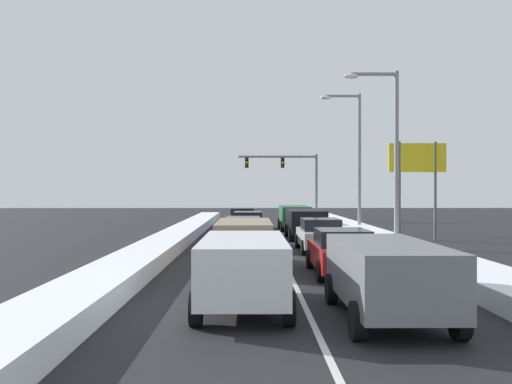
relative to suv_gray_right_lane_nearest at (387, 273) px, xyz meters
name	(u,v)px	position (x,y,z in m)	size (l,w,h in m)	color
ground_plane	(281,254)	(-1.64, 12.54, -1.02)	(123.88, 123.88, 0.00)	black
lane_stripe_between_right_lane_and_center_lane	(276,243)	(-1.64, 17.31, -1.01)	(0.14, 52.41, 0.01)	silver
snow_bank_right_shoulder	(377,238)	(3.66, 17.31, -0.75)	(2.15, 52.41, 0.54)	white
snow_bank_left_shoulder	(175,238)	(-6.94, 17.31, -0.72)	(1.79, 52.41, 0.59)	white
suv_gray_right_lane_nearest	(387,273)	(0.00, 0.00, 0.00)	(2.16, 4.90, 1.67)	slate
sedan_red_right_lane_second	(342,252)	(0.06, 6.42, -0.25)	(2.00, 4.50, 1.51)	maroon
sedan_silver_right_lane_third	(320,235)	(0.20, 13.38, -0.25)	(2.00, 4.50, 1.51)	#B7BABF
suv_black_right_lane_fourth	(306,221)	(0.18, 19.89, 0.00)	(2.16, 4.90, 1.67)	black
suv_green_right_lane_fifth	(295,216)	(0.09, 26.86, 0.00)	(2.16, 4.90, 1.67)	#1E5633
suv_white_center_lane_nearest	(244,266)	(-3.12, 1.11, 0.00)	(2.16, 4.90, 1.67)	silver
suv_tan_center_lane_second	(244,239)	(-3.20, 8.34, 0.00)	(2.16, 4.90, 1.67)	#937F60
sedan_maroon_center_lane_third	(243,232)	(-3.33, 15.02, -0.25)	(2.00, 4.50, 1.51)	maroon
sedan_navy_center_lane_fourth	(248,224)	(-3.12, 21.39, -0.25)	(2.00, 4.50, 1.51)	navy
sedan_charcoal_center_lane_fifth	(243,218)	(-3.55, 28.27, -0.25)	(2.00, 4.50, 1.51)	#38383D
traffic_light_gantry	(292,172)	(0.93, 41.12, 3.48)	(7.54, 0.47, 6.20)	slate
street_lamp_right_near	(389,143)	(3.73, 14.93, 4.07)	(2.66, 0.36, 8.54)	gray
street_lamp_right_mid	(354,151)	(3.80, 24.46, 4.35)	(2.66, 0.36, 9.08)	gray
roadside_sign_right	(417,168)	(6.31, 19.02, 3.00)	(3.20, 0.16, 5.50)	#59595B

